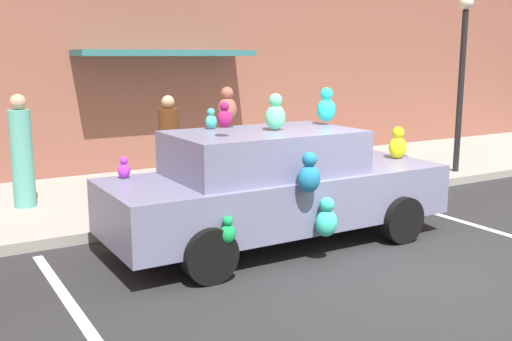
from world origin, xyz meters
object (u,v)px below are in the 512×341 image
street_lamp_post (462,64)px  teddy_bear_on_sidewalk (338,168)px  pedestrian_near_shopfront (169,154)px  pedestrian_walking_past (22,155)px  plush_covered_car (276,185)px

street_lamp_post → teddy_bear_on_sidewalk: bearing=178.6°
teddy_bear_on_sidewalk → street_lamp_post: 3.53m
pedestrian_near_shopfront → street_lamp_post: bearing=-3.6°
street_lamp_post → pedestrian_walking_past: bearing=170.0°
teddy_bear_on_sidewalk → plush_covered_car: bearing=-143.7°
street_lamp_post → pedestrian_near_shopfront: bearing=176.4°
pedestrian_near_shopfront → pedestrian_walking_past: (-2.03, 1.05, 0.02)m
plush_covered_car → pedestrian_walking_past: 4.17m
pedestrian_near_shopfront → plush_covered_car: bearing=-74.4°
plush_covered_car → pedestrian_near_shopfront: bearing=105.6°
plush_covered_car → teddy_bear_on_sidewalk: plush_covered_car is taller
street_lamp_post → pedestrian_walking_past: (-8.19, 1.44, -1.34)m
pedestrian_near_shopfront → pedestrian_walking_past: pedestrian_walking_past is taller
street_lamp_post → plush_covered_car: bearing=-162.2°
teddy_bear_on_sidewalk → street_lamp_post: street_lamp_post is taller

